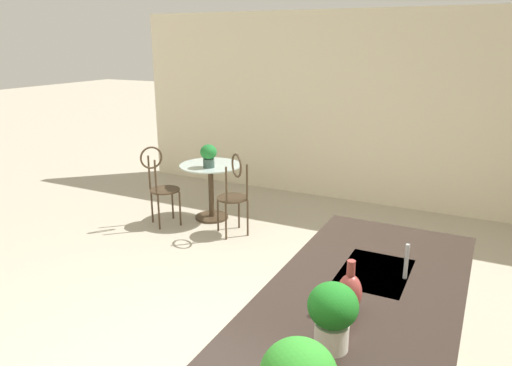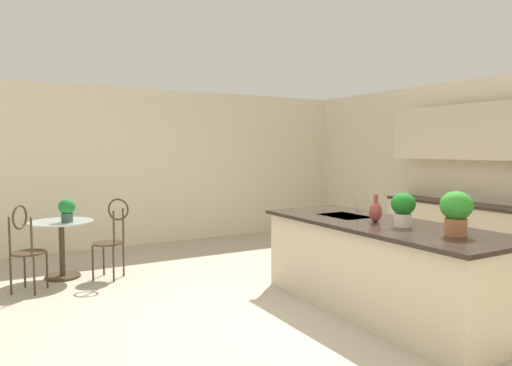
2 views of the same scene
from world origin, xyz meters
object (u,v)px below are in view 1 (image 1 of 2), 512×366
Objects in this scene: chair_near_window at (160,182)px; vase_on_counter at (350,292)px; bistro_table at (211,186)px; chair_by_island at (234,190)px; potted_plant_counter_near at (333,312)px; potted_plant_on_table at (209,154)px.

vase_on_counter is (2.40, 3.11, 0.46)m from chair_near_window.
bistro_table is 0.68m from chair_by_island.
potted_plant_counter_near is (2.87, 2.12, 0.53)m from chair_by_island.
bistro_table is at bearing -123.82° from chair_by_island.
potted_plant_on_table is at bearing -139.94° from potted_plant_counter_near.
chair_near_window reaches higher than bistro_table.
chair_near_window is (0.49, -0.45, 0.13)m from bistro_table.
bistro_table is 0.77× the size of chair_near_window.
bistro_table is 2.44× the size of potted_plant_counter_near.
potted_plant_on_table is 3.80m from vase_on_counter.
chair_near_window and chair_by_island have the same top height.
chair_by_island is at bearing -143.54° from potted_plant_counter_near.
chair_by_island is 3.31m from vase_on_counter.
vase_on_counter is at bearing -177.15° from potted_plant_counter_near.
bistro_table is 0.77× the size of chair_by_island.
potted_plant_counter_near reaches higher than potted_plant_on_table.
chair_by_island is 3.61m from potted_plant_counter_near.
bistro_table is at bearing -140.46° from potted_plant_counter_near.
bistro_table is 3.97m from vase_on_counter.
vase_on_counter reaches higher than bistro_table.
chair_near_window is at bearing -54.50° from potted_plant_on_table.
vase_on_counter is at bearing 42.60° from bistro_table.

